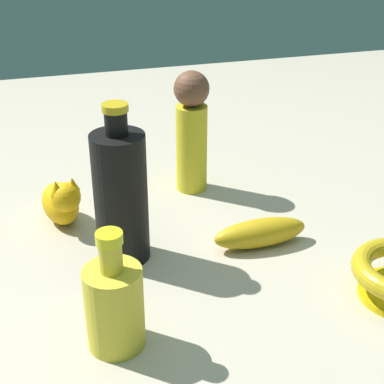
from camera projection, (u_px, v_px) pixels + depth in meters
ground at (192, 236)px, 0.94m from camera, size 2.00×2.00×0.00m
bottle_short at (114, 304)px, 0.69m from camera, size 0.07×0.07×0.16m
banana at (260, 233)px, 0.91m from camera, size 0.05×0.15×0.05m
cat_figurine at (61, 201)px, 0.96m from camera, size 0.13×0.08×0.10m
nail_polish_jar at (115, 174)px, 1.10m from camera, size 0.04×0.04×0.04m
bottle_tall at (121, 196)px, 0.84m from camera, size 0.08×0.08×0.24m
person_figure_adult at (192, 130)px, 1.04m from camera, size 0.08×0.08×0.23m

